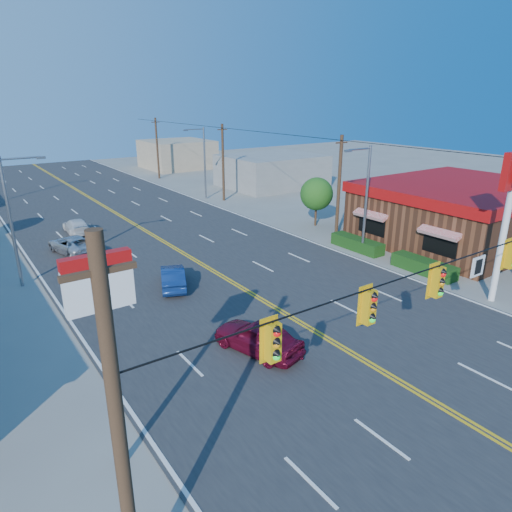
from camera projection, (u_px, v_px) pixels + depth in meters
ground at (438, 406)px, 17.49m from camera, size 160.00×160.00×0.00m
road at (194, 260)px, 32.94m from camera, size 20.00×120.00×0.06m
signal_span at (454, 289)px, 15.80m from camera, size 24.32×0.34×9.00m
kfc at (459, 212)px, 36.73m from camera, size 16.30×12.40×4.70m
kfc_pylon at (510, 198)px, 24.52m from camera, size 2.20×0.36×8.50m
pizza_hut_sign at (103, 321)px, 12.91m from camera, size 1.90×0.30×6.85m
streetlight_se at (365, 195)px, 32.65m from camera, size 2.55×0.25×8.00m
streetlight_ne at (203, 159)px, 51.21m from camera, size 2.55×0.25×8.00m
streetlight_sw at (13, 215)px, 27.16m from camera, size 2.55×0.25×8.00m
utility_pole_near at (339, 189)px, 36.61m from camera, size 0.28×0.28×8.40m
utility_pole_mid at (223, 163)px, 50.52m from camera, size 0.28×0.28×8.40m
utility_pole_far at (157, 149)px, 64.44m from camera, size 0.28×0.28×8.40m
tree_kfc_rear at (317, 194)px, 40.82m from camera, size 2.94×2.94×4.41m
bld_east_mid at (272, 171)px, 59.64m from camera, size 12.00×10.00×4.00m
bld_east_far at (177, 154)px, 74.97m from camera, size 10.00×10.00×4.40m
car_magenta at (258, 338)px, 20.87m from camera, size 2.89×4.71×1.50m
car_blue at (173, 278)px, 28.01m from camera, size 2.81×4.25×1.32m
car_white at (76, 227)px, 39.18m from camera, size 1.86×4.26×1.22m
car_silver at (72, 245)px, 34.14m from camera, size 3.13×5.09×1.32m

